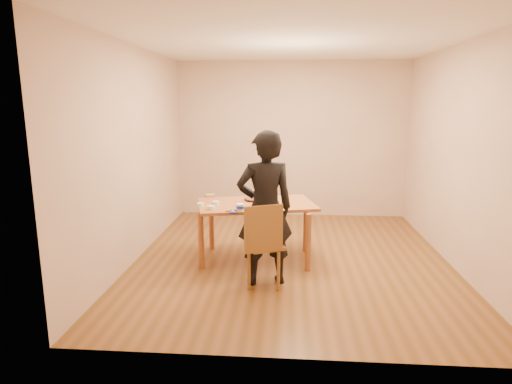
# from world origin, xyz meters

# --- Properties ---
(room_shell) EXTENTS (4.00, 4.50, 2.70)m
(room_shell) POSITION_xyz_m (0.00, 0.34, 1.35)
(room_shell) COLOR brown
(room_shell) RESTS_ON ground
(dining_table) EXTENTS (1.60, 1.16, 0.04)m
(dining_table) POSITION_xyz_m (-0.45, -0.06, 0.73)
(dining_table) COLOR brown
(dining_table) RESTS_ON floor
(dining_chair) EXTENTS (0.49, 0.49, 0.04)m
(dining_chair) POSITION_xyz_m (-0.30, -0.84, 0.45)
(dining_chair) COLOR brown
(dining_chair) RESTS_ON floor
(cake_plate) EXTENTS (0.27, 0.27, 0.02)m
(cake_plate) POSITION_xyz_m (-0.48, 0.10, 0.76)
(cake_plate) COLOR red
(cake_plate) RESTS_ON dining_table
(cake) EXTENTS (0.24, 0.24, 0.07)m
(cake) POSITION_xyz_m (-0.48, 0.10, 0.81)
(cake) COLOR white
(cake) RESTS_ON cake_plate
(frosting_dome) EXTENTS (0.23, 0.23, 0.03)m
(frosting_dome) POSITION_xyz_m (-0.48, 0.10, 0.86)
(frosting_dome) COLOR white
(frosting_dome) RESTS_ON cake
(frosting_tub) EXTENTS (0.09, 0.09, 0.08)m
(frosting_tub) POSITION_xyz_m (-0.61, -0.45, 0.79)
(frosting_tub) COLOR white
(frosting_tub) RESTS_ON dining_table
(frosting_lid) EXTENTS (0.09, 0.09, 0.01)m
(frosting_lid) POSITION_xyz_m (-0.68, -0.55, 0.75)
(frosting_lid) COLOR #1823A2
(frosting_lid) RESTS_ON dining_table
(frosting_dollop) EXTENTS (0.04, 0.04, 0.02)m
(frosting_dollop) POSITION_xyz_m (-0.68, -0.55, 0.76)
(frosting_dollop) COLOR white
(frosting_dollop) RESTS_ON frosting_lid
(ramekin_green) EXTENTS (0.09, 0.09, 0.04)m
(ramekin_green) POSITION_xyz_m (-0.96, -0.43, 0.77)
(ramekin_green) COLOR white
(ramekin_green) RESTS_ON dining_table
(ramekin_yellow) EXTENTS (0.08, 0.08, 0.04)m
(ramekin_yellow) POSITION_xyz_m (-0.95, -0.18, 0.77)
(ramekin_yellow) COLOR white
(ramekin_yellow) RESTS_ON dining_table
(ramekin_multi) EXTENTS (0.08, 0.08, 0.04)m
(ramekin_multi) POSITION_xyz_m (-1.12, -0.29, 0.77)
(ramekin_multi) COLOR white
(ramekin_multi) RESTS_ON dining_table
(candy_box_pink) EXTENTS (0.15, 0.11, 0.02)m
(candy_box_pink) POSITION_xyz_m (-1.10, 0.24, 0.76)
(candy_box_pink) COLOR #D93379
(candy_box_pink) RESTS_ON dining_table
(candy_box_green) EXTENTS (0.13, 0.10, 0.02)m
(candy_box_green) POSITION_xyz_m (-1.10, 0.24, 0.78)
(candy_box_green) COLOR green
(candy_box_green) RESTS_ON candy_box_pink
(spatula) EXTENTS (0.14, 0.10, 0.01)m
(spatula) POSITION_xyz_m (-0.70, -0.49, 0.75)
(spatula) COLOR black
(spatula) RESTS_ON dining_table
(person) EXTENTS (0.71, 0.56, 1.71)m
(person) POSITION_xyz_m (-0.30, -0.79, 0.86)
(person) COLOR black
(person) RESTS_ON floor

